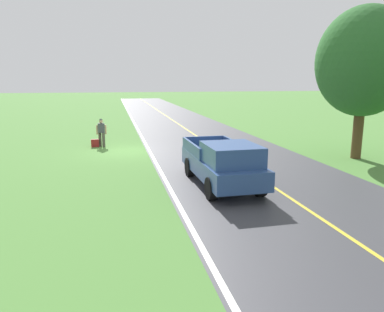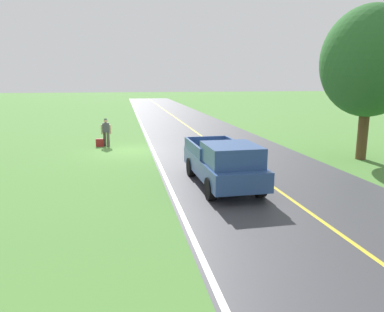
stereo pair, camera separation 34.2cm
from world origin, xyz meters
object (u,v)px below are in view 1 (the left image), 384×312
at_px(pickup_truck_passing, 224,162).
at_px(tree_far_side_near, 364,62).
at_px(suitcase_carried, 95,143).
at_px(hitchhiker_walking, 101,131).

distance_m(pickup_truck_passing, tree_far_side_near, 9.98).
xyz_separation_m(suitcase_carried, tree_far_side_near, (-13.64, 6.30, 4.71)).
distance_m(suitcase_carried, tree_far_side_near, 15.75).
bearing_deg(tree_far_side_near, hitchhiker_walking, -25.76).
xyz_separation_m(hitchhiker_walking, pickup_truck_passing, (-4.81, 9.98, -0.01)).
bearing_deg(pickup_truck_passing, suitcase_carried, -62.15).
bearing_deg(pickup_truck_passing, hitchhiker_walking, -64.27).
xyz_separation_m(hitchhiker_walking, suitcase_carried, (0.42, 0.08, -0.74)).
bearing_deg(tree_far_side_near, suitcase_carried, -24.77).
bearing_deg(suitcase_carried, hitchhiker_walking, 100.86).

